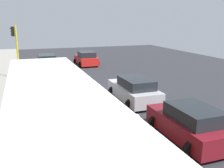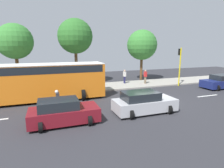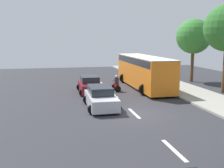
{
  "view_description": "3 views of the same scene",
  "coord_description": "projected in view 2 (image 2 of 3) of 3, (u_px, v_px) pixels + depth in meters",
  "views": [
    {
      "loc": [
        4.43,
        15.75,
        4.94
      ],
      "look_at": [
        -0.31,
        2.39,
        1.34
      ],
      "focal_mm": 40.9,
      "sensor_mm": 36.0,
      "label": 1
    },
    {
      "loc": [
        -12.79,
        8.22,
        4.55
      ],
      "look_at": [
        0.57,
        3.45,
        1.69
      ],
      "focal_mm": 29.33,
      "sensor_mm": 36.0,
      "label": 2
    },
    {
      "loc": [
        -5.02,
        -16.14,
        4.84
      ],
      "look_at": [
        -0.69,
        3.74,
        1.38
      ],
      "focal_mm": 42.18,
      "sensor_mm": 36.0,
      "label": 3
    }
  ],
  "objects": [
    {
      "name": "traffic_light_corner",
      "position": [
        180.0,
        61.0,
        21.45
      ],
      "size": [
        0.49,
        0.24,
        4.5
      ],
      "color": "yellow",
      "rests_on": "ground"
    },
    {
      "name": "ground_plane",
      "position": [
        153.0,
        103.0,
        15.42
      ],
      "size": [
        40.0,
        60.0,
        0.1
      ],
      "primitive_type": "cube",
      "color": "#2D2D33"
    },
    {
      "name": "car_maroon",
      "position": [
        63.0,
        112.0,
        11.01
      ],
      "size": [
        2.27,
        4.1,
        1.52
      ],
      "color": "maroon",
      "rests_on": "ground"
    },
    {
      "name": "city_bus",
      "position": [
        39.0,
        80.0,
        15.51
      ],
      "size": [
        3.2,
        11.0,
        3.16
      ],
      "color": "orange",
      "rests_on": "ground"
    },
    {
      "name": "motorcycle",
      "position": [
        56.0,
        102.0,
        13.29
      ],
      "size": [
        0.6,
        1.3,
        1.53
      ],
      "color": "black",
      "rests_on": "ground"
    },
    {
      "name": "car_dark_blue",
      "position": [
        221.0,
        82.0,
        20.55
      ],
      "size": [
        2.35,
        4.16,
        1.52
      ],
      "color": "navy",
      "rests_on": "ground"
    },
    {
      "name": "street_tree_north",
      "position": [
        15.0,
        42.0,
        20.27
      ],
      "size": [
        3.93,
        3.93,
        7.15
      ],
      "color": "brown",
      "rests_on": "ground"
    },
    {
      "name": "lane_stripe_north",
      "position": [
        207.0,
        96.0,
        17.39
      ],
      "size": [
        0.2,
        2.4,
        0.01
      ],
      "primitive_type": "cube",
      "color": "white",
      "rests_on": "ground"
    },
    {
      "name": "street_tree_center",
      "position": [
        142.0,
        45.0,
        24.74
      ],
      "size": [
        4.05,
        4.05,
        6.87
      ],
      "color": "brown",
      "rests_on": "ground"
    },
    {
      "name": "sidewalk",
      "position": [
        121.0,
        85.0,
        21.86
      ],
      "size": [
        4.0,
        60.0,
        0.15
      ],
      "primitive_type": "cube",
      "color": "#9E998E",
      "rests_on": "ground"
    },
    {
      "name": "pedestrian_by_tree",
      "position": [
        145.0,
        76.0,
        22.43
      ],
      "size": [
        0.4,
        0.24,
        1.69
      ],
      "color": "#72604C",
      "rests_on": "sidewalk"
    },
    {
      "name": "street_tree_south",
      "position": [
        75.0,
        36.0,
        21.89
      ],
      "size": [
        4.16,
        4.16,
        7.92
      ],
      "color": "brown",
      "rests_on": "ground"
    },
    {
      "name": "lane_stripe_mid",
      "position": [
        153.0,
        102.0,
        15.41
      ],
      "size": [
        0.2,
        2.4,
        0.01
      ],
      "primitive_type": "cube",
      "color": "white",
      "rests_on": "ground"
    },
    {
      "name": "car_silver",
      "position": [
        144.0,
        103.0,
        12.86
      ],
      "size": [
        2.27,
        4.39,
        1.52
      ],
      "color": "#B7B7BC",
      "rests_on": "ground"
    },
    {
      "name": "lane_stripe_south",
      "position": [
        82.0,
        110.0,
        13.44
      ],
      "size": [
        0.2,
        2.4,
        0.01
      ],
      "primitive_type": "cube",
      "color": "white",
      "rests_on": "ground"
    },
    {
      "name": "pedestrian_near_signal",
      "position": [
        125.0,
        76.0,
        22.56
      ],
      "size": [
        0.4,
        0.24,
        1.69
      ],
      "color": "#1E1E4C",
      "rests_on": "sidewalk"
    }
  ]
}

